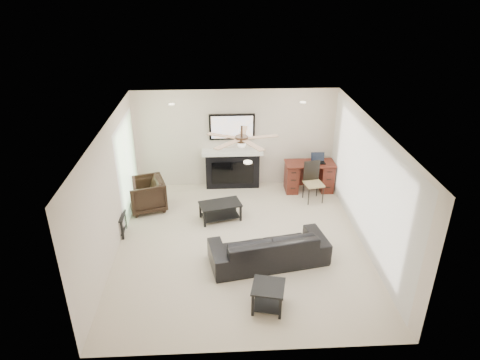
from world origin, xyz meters
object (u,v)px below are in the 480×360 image
Objects in this scene: coffee_table at (220,211)px; desk at (309,177)px; fireplace_unit at (232,152)px; sofa at (269,247)px; armchair at (146,195)px.

desk is (2.24, 1.29, 0.18)m from coffee_table.
coffee_table is 0.47× the size of fireplace_unit.
sofa is 3.19m from desk.
fireplace_unit is (-0.57, 3.19, 0.63)m from sofa.
fireplace_unit reaches higher than coffee_table.
sofa is 2.47× the size of coffee_table.
coffee_table is at bearing -71.26° from sofa.
coffee_table is at bearing -150.07° from desk.
fireplace_unit is 2.01m from desk.
fireplace_unit is (0.33, 1.59, 0.75)m from coffee_table.
sofa is at bearing -79.95° from fireplace_unit.
sofa is 3.30m from fireplace_unit.
fireplace_unit is at bearing 63.46° from coffee_table.
fireplace_unit is at bearing 171.06° from desk.
sofa is at bearing 33.16° from armchair.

